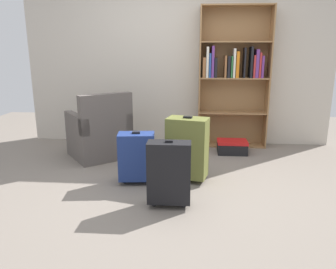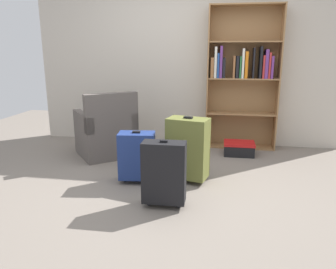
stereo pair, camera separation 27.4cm
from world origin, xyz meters
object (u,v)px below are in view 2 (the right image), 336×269
Objects in this scene: storage_box at (239,148)px; suitcase_black at (164,172)px; bookshelf at (242,75)px; armchair at (107,133)px; mug at (136,158)px; suitcase_navy_blue at (137,156)px; suitcase_olive at (188,148)px.

storage_box is 1.89m from suitcase_black.
bookshelf reaches higher than armchair.
suitcase_black is at bearing -110.12° from bookshelf.
mug is 0.21× the size of suitcase_navy_blue.
suitcase_navy_blue is (-0.55, -0.12, -0.08)m from suitcase_olive.
armchair reaches higher than storage_box.
armchair is at bearing 126.99° from suitcase_black.
bookshelf reaches higher than suitcase_navy_blue.
armchair reaches higher than mug.
suitcase_olive is at bearing -120.33° from storage_box.
suitcase_navy_blue is at bearing -126.56° from bookshelf.
bookshelf is 3.16× the size of suitcase_black.
suitcase_black is at bearing -53.01° from armchair.
suitcase_navy_blue is at bearing -73.86° from mug.
armchair is at bearing -158.37° from bookshelf.
mug is at bearing 106.14° from suitcase_navy_blue.
suitcase_black reaches higher than storage_box.
armchair is (-1.84, -0.73, -0.77)m from bookshelf.
suitcase_black is (-0.78, -2.13, -0.75)m from bookshelf.
suitcase_black is 0.67m from suitcase_navy_blue.
armchair reaches higher than suitcase_navy_blue.
suitcase_black is at bearing -53.57° from suitcase_navy_blue.
suitcase_black is 0.68m from suitcase_olive.
storage_box is at bearing 59.67° from suitcase_olive.
suitcase_black is at bearing -102.96° from suitcase_olive.
storage_box is 1.67m from suitcase_navy_blue.
bookshelf reaches higher than storage_box.
suitcase_navy_blue is at bearing -134.88° from storage_box.
suitcase_olive reaches higher than mug.
suitcase_olive reaches higher than suitcase_navy_blue.
armchair is 2.33× the size of storage_box.
storage_box reaches higher than mug.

